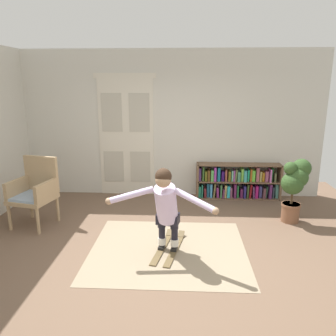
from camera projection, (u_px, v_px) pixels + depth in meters
ground_plane at (163, 256)px, 4.39m from camera, size 7.20×7.20×0.00m
back_wall at (172, 125)px, 6.54m from camera, size 6.00×0.10×2.90m
double_door at (126, 136)px, 6.59m from camera, size 1.22×0.05×2.45m
rug at (168, 249)px, 4.55m from camera, size 2.15×1.87×0.01m
bookshelf at (237, 183)px, 6.55m from camera, size 1.67×0.30×0.70m
wicker_chair at (35, 190)px, 5.27m from camera, size 0.72×0.72×1.10m
potted_plant at (295, 184)px, 5.31m from camera, size 0.48×0.41×1.07m
skis_pair at (169, 247)px, 4.58m from camera, size 0.45×1.00×0.07m
person_skier at (166, 203)px, 4.24m from camera, size 1.42×0.73×1.16m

